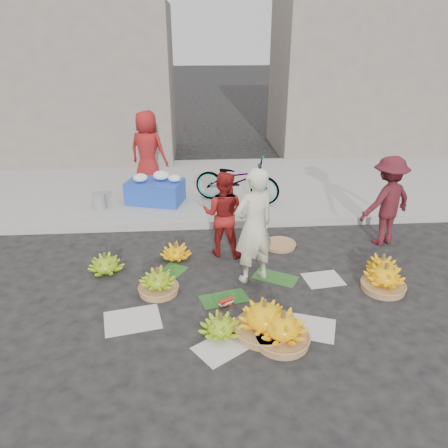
{
  "coord_description": "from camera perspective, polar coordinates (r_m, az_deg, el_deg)",
  "views": [
    {
      "loc": [
        -0.46,
        -5.23,
        3.41
      ],
      "look_at": [
        -0.04,
        0.75,
        0.7
      ],
      "focal_mm": 35.0,
      "sensor_mm": 36.0,
      "label": 1
    }
  ],
  "objects": [
    {
      "name": "incense_stack",
      "position": [
        5.93,
        0.3,
        -10.22
      ],
      "size": [
        0.21,
        0.16,
        0.08
      ],
      "primitive_type": "cube",
      "rotation": [
        0.0,
        0.0,
        0.54
      ],
      "color": "red",
      "rests_on": "ground"
    },
    {
      "name": "building_right",
      "position": [
        13.88,
        17.96,
        19.48
      ],
      "size": [
        5.0,
        3.0,
        5.0
      ],
      "primitive_type": "cube",
      "color": "gray",
      "rests_on": "sidewalk"
    },
    {
      "name": "banana_bunch_5",
      "position": [
        7.07,
        19.97,
        -5.02
      ],
      "size": [
        0.47,
        0.47,
        0.29
      ],
      "rotation": [
        0.0,
        0.0,
        0.11
      ],
      "color": "yellow",
      "rests_on": "ground"
    },
    {
      "name": "banana_bunch_4",
      "position": [
        6.59,
        20.21,
        -6.7
      ],
      "size": [
        0.66,
        0.66,
        0.42
      ],
      "rotation": [
        0.0,
        0.0,
        0.32
      ],
      "color": "#95683E",
      "rests_on": "ground"
    },
    {
      "name": "flower_vendor",
      "position": [
        9.68,
        -9.93,
        9.41
      ],
      "size": [
        0.99,
        0.83,
        1.71
      ],
      "primitive_type": "imported",
      "rotation": [
        0.0,
        0.0,
        2.73
      ],
      "color": "#A11C18",
      "rests_on": "sidewalk"
    },
    {
      "name": "bicycle",
      "position": [
        8.89,
        1.72,
        5.75
      ],
      "size": [
        1.17,
        1.85,
        0.92
      ],
      "primitive_type": "imported",
      "rotation": [
        0.0,
        0.0,
        1.22
      ],
      "color": "gray",
      "rests_on": "sidewalk"
    },
    {
      "name": "man_striped",
      "position": [
        7.76,
        20.52,
        2.81
      ],
      "size": [
        1.13,
        0.91,
        1.53
      ],
      "primitive_type": "imported",
      "rotation": [
        0.0,
        0.0,
        3.54
      ],
      "color": "maroon",
      "rests_on": "ground"
    },
    {
      "name": "banana_leaves",
      "position": [
        6.42,
        -0.24,
        -7.71
      ],
      "size": [
        2.0,
        1.0,
        0.0
      ],
      "primitive_type": null,
      "color": "#1E531B",
      "rests_on": "ground"
    },
    {
      "name": "banana_bunch_1",
      "position": [
        5.4,
        -0.46,
        -13.13
      ],
      "size": [
        0.52,
        0.52,
        0.3
      ],
      "rotation": [
        0.0,
        0.0,
        -0.14
      ],
      "color": "#6C9B16",
      "rests_on": "ground"
    },
    {
      "name": "vendor_cream",
      "position": [
        6.14,
        3.93,
        -0.32
      ],
      "size": [
        0.74,
        0.64,
        1.71
      ],
      "primitive_type": "imported",
      "rotation": [
        0.0,
        0.0,
        3.59
      ],
      "color": "beige",
      "rests_on": "ground"
    },
    {
      "name": "grey_bucket",
      "position": [
        8.99,
        -15.98,
        2.95
      ],
      "size": [
        0.27,
        0.27,
        0.31
      ],
      "primitive_type": "cylinder",
      "color": "gray",
      "rests_on": "sidewalk"
    },
    {
      "name": "banana_bunch_3",
      "position": [
        5.28,
        7.63,
        -13.47
      ],
      "size": [
        0.69,
        0.69,
        0.45
      ],
      "rotation": [
        0.0,
        0.0,
        -0.27
      ],
      "color": "#95683E",
      "rests_on": "ground"
    },
    {
      "name": "vendor_red",
      "position": [
        6.92,
        -0.07,
        1.3
      ],
      "size": [
        0.81,
        0.72,
        1.4
      ],
      "primitive_type": "imported",
      "rotation": [
        0.0,
        0.0,
        2.82
      ],
      "color": "#A11C18",
      "rests_on": "ground"
    },
    {
      "name": "sidewalk",
      "position": [
        10.11,
        -1.22,
        4.98
      ],
      "size": [
        40.0,
        4.0,
        0.12
      ],
      "primitive_type": "cube",
      "color": "gray",
      "rests_on": "ground"
    },
    {
      "name": "building_left",
      "position": [
        13.0,
        -20.73,
        16.63
      ],
      "size": [
        6.0,
        3.0,
        4.0
      ],
      "primitive_type": "cube",
      "color": "gray",
      "rests_on": "sidewalk"
    },
    {
      "name": "banana_bunch_2",
      "position": [
        5.39,
        5.24,
        -12.22
      ],
      "size": [
        0.81,
        0.81,
        0.48
      ],
      "rotation": [
        0.0,
        0.0,
        -0.36
      ],
      "color": "#95683E",
      "rests_on": "ground"
    },
    {
      "name": "flower_table",
      "position": [
        9.03,
        -8.94,
        4.43
      ],
      "size": [
        1.24,
        0.96,
        0.64
      ],
      "rotation": [
        0.0,
        0.0,
        -0.28
      ],
      "color": "#1A3CAD",
      "rests_on": "sidewalk"
    },
    {
      "name": "banana_bunch_0",
      "position": [
        6.2,
        -8.59,
        -7.53
      ],
      "size": [
        0.59,
        0.59,
        0.39
      ],
      "rotation": [
        0.0,
        0.0,
        0.32
      ],
      "color": "#95683E",
      "rests_on": "ground"
    },
    {
      "name": "banana_bunch_7",
      "position": [
        7.05,
        -6.33,
        -3.65
      ],
      "size": [
        0.55,
        0.55,
        0.28
      ],
      "rotation": [
        0.0,
        0.0,
        0.37
      ],
      "color": "yellow",
      "rests_on": "ground"
    },
    {
      "name": "newspaper_scatter",
      "position": [
        5.61,
        1.51,
        -13.09
      ],
      "size": [
        3.2,
        1.8,
        0.0
      ],
      "primitive_type": null,
      "color": "beige",
      "rests_on": "ground"
    },
    {
      "name": "banana_bunch_6",
      "position": [
        6.87,
        -15.2,
        -5.03
      ],
      "size": [
        0.59,
        0.59,
        0.32
      ],
      "rotation": [
        0.0,
        0.0,
        0.21
      ],
      "color": "#6C9B16",
      "rests_on": "ground"
    },
    {
      "name": "ground",
      "position": [
        6.26,
        0.81,
        -8.67
      ],
      "size": [
        80.0,
        80.0,
        0.0
      ],
      "primitive_type": "plane",
      "color": "black",
      "rests_on": "ground"
    },
    {
      "name": "curb",
      "position": [
        8.16,
        -0.47,
        0.2
      ],
      "size": [
        40.0,
        0.25,
        0.15
      ],
      "primitive_type": "cube",
      "color": "gray",
      "rests_on": "ground"
    },
    {
      "name": "basket_spare",
      "position": [
        7.48,
        7.3,
        -2.74
      ],
      "size": [
        0.69,
        0.69,
        0.06
      ],
      "primitive_type": "cylinder",
      "rotation": [
        0.0,
        0.0,
        0.41
      ],
      "color": "#95683E",
      "rests_on": "ground"
    }
  ]
}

